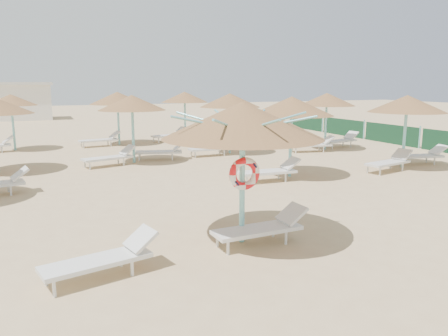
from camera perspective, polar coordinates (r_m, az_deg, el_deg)
name	(u,v)px	position (r m, az deg, el deg)	size (l,w,h in m)	color
ground	(216,242)	(8.88, -1.10, -9.62)	(120.00, 120.00, 0.00)	tan
main_palapa	(243,121)	(8.37, 2.45, 6.19)	(3.11, 3.11, 2.79)	#77CACE
lounger_main_a	(104,258)	(7.52, -15.40, -11.27)	(1.96, 0.98, 0.68)	silver
lounger_main_b	(263,227)	(8.72, 5.12, -7.72)	(1.95, 0.66, 0.70)	silver
palapa_field	(177,104)	(18.23, -6.18, 8.33)	(19.51, 13.95, 2.71)	#77CACE
service_hut	(1,101)	(42.84, -27.08, 7.80)	(8.40, 4.40, 3.25)	silver
windbreak_fence	(391,134)	(24.72, 21.03, 4.15)	(0.08, 19.84, 1.10)	#164424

